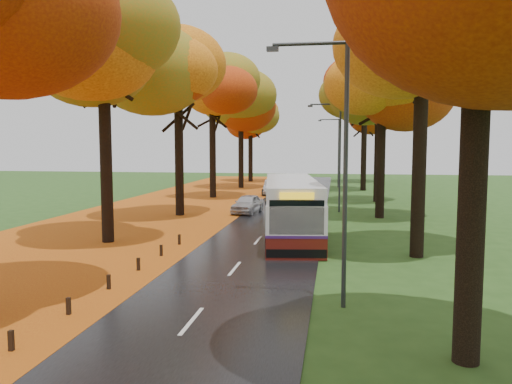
% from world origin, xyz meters
% --- Properties ---
extents(road, '(6.50, 90.00, 0.04)m').
position_xyz_m(road, '(0.00, 25.00, 0.02)').
color(road, black).
rests_on(road, ground).
extents(centre_line, '(0.12, 90.00, 0.01)m').
position_xyz_m(centre_line, '(0.00, 25.00, 0.04)').
color(centre_line, silver).
rests_on(centre_line, road).
extents(leaf_verge, '(12.00, 90.00, 0.02)m').
position_xyz_m(leaf_verge, '(-9.00, 25.00, 0.01)').
color(leaf_verge, '#932D0D').
rests_on(leaf_verge, ground).
extents(leaf_drift, '(0.90, 90.00, 0.01)m').
position_xyz_m(leaf_drift, '(-3.05, 25.00, 0.04)').
color(leaf_drift, '#C77314').
rests_on(leaf_drift, road).
extents(trees_left, '(9.20, 74.00, 13.88)m').
position_xyz_m(trees_left, '(-7.18, 27.06, 9.53)').
color(trees_left, black).
rests_on(trees_left, ground).
extents(trees_right, '(9.30, 74.20, 13.96)m').
position_xyz_m(trees_right, '(7.19, 26.91, 9.69)').
color(trees_right, black).
rests_on(trees_right, ground).
extents(bollard_row, '(0.11, 23.51, 0.52)m').
position_xyz_m(bollard_row, '(-3.70, 4.70, 0.26)').
color(bollard_row, black).
rests_on(bollard_row, ground).
extents(streetlamp_near, '(2.45, 0.18, 8.00)m').
position_xyz_m(streetlamp_near, '(3.95, 8.00, 4.71)').
color(streetlamp_near, '#333538').
rests_on(streetlamp_near, ground).
extents(streetlamp_mid, '(2.45, 0.18, 8.00)m').
position_xyz_m(streetlamp_mid, '(3.95, 30.00, 4.71)').
color(streetlamp_mid, '#333538').
rests_on(streetlamp_mid, ground).
extents(streetlamp_far, '(2.45, 0.18, 8.00)m').
position_xyz_m(streetlamp_far, '(3.95, 52.00, 4.71)').
color(streetlamp_far, '#333538').
rests_on(streetlamp_far, ground).
extents(bus, '(4.16, 11.86, 3.06)m').
position_xyz_m(bus, '(1.56, 19.50, 1.64)').
color(bus, '#54130D').
rests_on(bus, road).
extents(car_white, '(2.13, 4.10, 1.33)m').
position_xyz_m(car_white, '(-2.35, 28.18, 0.71)').
color(car_white, '#BABABE').
rests_on(car_white, road).
extents(car_silver, '(1.70, 4.39, 1.43)m').
position_xyz_m(car_silver, '(-2.28, 41.94, 0.75)').
color(car_silver, '#A0A2A8').
rests_on(car_silver, road).
extents(car_dark, '(1.72, 4.07, 1.17)m').
position_xyz_m(car_dark, '(-2.35, 41.81, 0.63)').
color(car_dark, black).
rests_on(car_dark, road).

